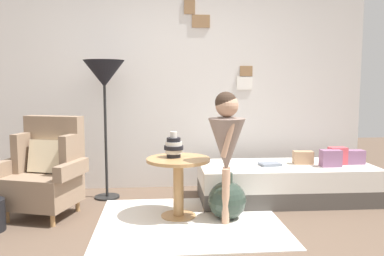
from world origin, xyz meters
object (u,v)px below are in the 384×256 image
(daybed, at_px, (285,182))
(floor_lamp, at_px, (104,78))
(vase_striped, at_px, (174,147))
(book_on_daybed, at_px, (270,164))
(side_table, at_px, (178,175))
(demijohn_near, at_px, (227,200))
(armchair, at_px, (46,171))
(person_child, at_px, (227,139))

(daybed, relative_size, floor_lamp, 1.23)
(floor_lamp, bearing_deg, vase_striped, -42.81)
(daybed, relative_size, book_on_daybed, 8.69)
(vase_striped, height_order, floor_lamp, floor_lamp)
(side_table, bearing_deg, demijohn_near, -11.53)
(floor_lamp, bearing_deg, book_on_daybed, -9.15)
(side_table, relative_size, vase_striped, 2.44)
(vase_striped, relative_size, floor_lamp, 0.16)
(book_on_daybed, bearing_deg, armchair, -174.20)
(side_table, xyz_separation_m, floor_lamp, (-0.77, 0.73, 0.93))
(armchair, height_order, daybed, armchair)
(armchair, xyz_separation_m, vase_striped, (1.25, -0.15, 0.25))
(armchair, distance_m, person_child, 1.80)
(floor_lamp, bearing_deg, armchair, -134.52)
(demijohn_near, bearing_deg, book_on_daybed, 43.11)
(floor_lamp, xyz_separation_m, person_child, (1.21, -0.92, -0.56))
(person_child, bearing_deg, book_on_daybed, 46.65)
(armchair, height_order, demijohn_near, armchair)
(armchair, bearing_deg, floor_lamp, 45.48)
(side_table, height_order, book_on_daybed, side_table)
(daybed, distance_m, vase_striped, 1.41)
(armchair, xyz_separation_m, side_table, (1.29, -0.20, -0.02))
(armchair, bearing_deg, daybed, 6.04)
(book_on_daybed, bearing_deg, daybed, 8.92)
(vase_striped, bearing_deg, floor_lamp, 137.19)
(floor_lamp, bearing_deg, person_child, -37.35)
(person_child, bearing_deg, daybed, 40.02)
(side_table, distance_m, demijohn_near, 0.53)
(daybed, distance_m, side_table, 1.33)
(side_table, relative_size, demijohn_near, 1.36)
(side_table, relative_size, floor_lamp, 0.40)
(daybed, bearing_deg, person_child, -139.98)
(armchair, xyz_separation_m, daybed, (2.51, 0.27, -0.24))
(side_table, distance_m, person_child, 0.61)
(book_on_daybed, bearing_deg, vase_striped, -160.04)
(armchair, height_order, vase_striped, armchair)
(armchair, xyz_separation_m, demijohn_near, (1.75, -0.30, -0.25))
(side_table, relative_size, book_on_daybed, 2.80)
(side_table, height_order, person_child, person_child)
(demijohn_near, bearing_deg, vase_striped, 164.20)
(vase_striped, relative_size, person_child, 0.21)
(daybed, relative_size, vase_striped, 7.59)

